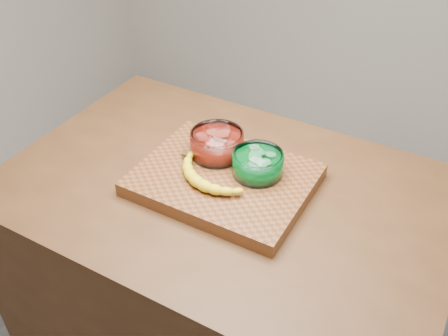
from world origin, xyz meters
The scene contains 5 objects.
counter centered at (0.00, 0.00, 0.45)m, with size 1.20×0.80×0.90m, color #492B15.
cutting_board centered at (0.00, 0.00, 0.92)m, with size 0.45×0.35×0.04m, color brown.
bowl_red centered at (-0.06, 0.07, 0.97)m, with size 0.15×0.15×0.07m.
bowl_green centered at (0.08, 0.05, 0.97)m, with size 0.13×0.13×0.06m.
banana centered at (-0.02, -0.04, 0.96)m, with size 0.24×0.15×0.04m, color yellow, non-canonical shape.
Camera 1 is at (0.51, -0.90, 1.76)m, focal length 40.00 mm.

